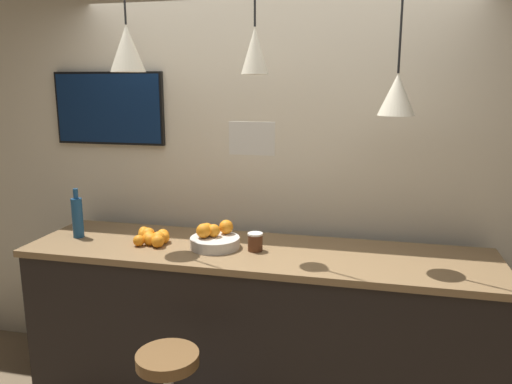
# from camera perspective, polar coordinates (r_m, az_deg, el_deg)

# --- Properties ---
(back_wall) EXTENTS (8.00, 0.06, 2.90)m
(back_wall) POSITION_cam_1_polar(r_m,az_deg,el_deg) (3.31, 1.85, 3.09)
(back_wall) COLOR beige
(back_wall) RESTS_ON ground_plane
(service_counter) EXTENTS (2.78, 0.70, 1.01)m
(service_counter) POSITION_cam_1_polar(r_m,az_deg,el_deg) (3.18, 0.00, -15.27)
(service_counter) COLOR black
(service_counter) RESTS_ON ground_plane
(fruit_bowl) EXTENTS (0.30, 0.30, 0.15)m
(fruit_bowl) POSITION_cam_1_polar(r_m,az_deg,el_deg) (3.01, -4.78, -5.34)
(fruit_bowl) COLOR beige
(fruit_bowl) RESTS_ON service_counter
(orange_pile) EXTENTS (0.24, 0.24, 0.09)m
(orange_pile) POSITION_cam_1_polar(r_m,az_deg,el_deg) (3.15, -11.82, -5.04)
(orange_pile) COLOR orange
(orange_pile) RESTS_ON service_counter
(juice_bottle) EXTENTS (0.07, 0.07, 0.32)m
(juice_bottle) POSITION_cam_1_polar(r_m,az_deg,el_deg) (3.37, -19.73, -2.68)
(juice_bottle) COLOR navy
(juice_bottle) RESTS_ON service_counter
(spread_jar) EXTENTS (0.09, 0.09, 0.11)m
(spread_jar) POSITION_cam_1_polar(r_m,az_deg,el_deg) (2.94, -0.14, -5.72)
(spread_jar) COLOR #562D19
(spread_jar) RESTS_ON service_counter
(pendant_lamp_left) EXTENTS (0.20, 0.20, 0.76)m
(pendant_lamp_left) POSITION_cam_1_polar(r_m,az_deg,el_deg) (3.06, -14.52, 15.62)
(pendant_lamp_left) COLOR black
(pendant_lamp_middle) EXTENTS (0.15, 0.15, 0.77)m
(pendant_lamp_middle) POSITION_cam_1_polar(r_m,az_deg,el_deg) (2.80, -0.13, 15.92)
(pendant_lamp_middle) COLOR black
(pendant_lamp_right) EXTENTS (0.19, 0.19, 0.99)m
(pendant_lamp_right) POSITION_cam_1_polar(r_m,az_deg,el_deg) (2.72, 15.82, 10.79)
(pendant_lamp_right) COLOR black
(mounted_tv) EXTENTS (0.80, 0.04, 0.49)m
(mounted_tv) POSITION_cam_1_polar(r_m,az_deg,el_deg) (3.63, -16.46, 9.15)
(mounted_tv) COLOR black
(hanging_menu_board) EXTENTS (0.24, 0.01, 0.17)m
(hanging_menu_board) POSITION_cam_1_polar(r_m,az_deg,el_deg) (2.56, -0.49, 6.14)
(hanging_menu_board) COLOR white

